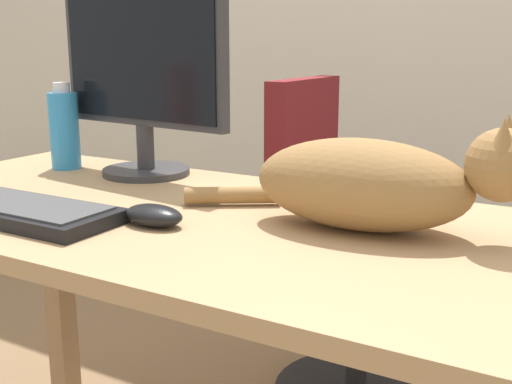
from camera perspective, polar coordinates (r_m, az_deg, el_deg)
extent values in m
cube|color=tan|center=(1.16, -5.68, -2.55)|extent=(1.45, 0.66, 0.03)
cube|color=#977752|center=(1.90, -17.14, -8.65)|extent=(0.06, 0.06, 0.72)
cylinder|color=black|center=(1.92, 9.09, -11.70)|extent=(0.06, 0.06, 0.49)
cylinder|color=maroon|center=(1.82, 9.41, -3.82)|extent=(0.44, 0.44, 0.06)
cube|color=maroon|center=(1.84, 4.26, 3.87)|extent=(0.06, 0.35, 0.40)
cylinder|color=#333338|center=(1.50, -9.76, 1.83)|extent=(0.20, 0.20, 0.01)
cylinder|color=#333338|center=(1.49, -9.85, 4.00)|extent=(0.04, 0.04, 0.10)
cube|color=#333338|center=(1.47, -10.16, 11.70)|extent=(0.48, 0.08, 0.30)
cube|color=black|center=(1.46, -10.58, 11.67)|extent=(0.45, 0.05, 0.27)
cube|color=black|center=(1.22, -21.28, -1.39)|extent=(0.44, 0.15, 0.02)
cube|color=#444447|center=(1.21, -21.33, -0.75)|extent=(0.40, 0.12, 0.00)
ellipsoid|color=olive|center=(1.05, 9.37, 0.69)|extent=(0.37, 0.20, 0.15)
sphere|color=olive|center=(1.00, 21.18, 2.26)|extent=(0.11, 0.11, 0.11)
cone|color=olive|center=(1.03, 21.57, 5.25)|extent=(0.04, 0.04, 0.04)
cone|color=olive|center=(0.97, 21.25, 4.83)|extent=(0.04, 0.04, 0.04)
cylinder|color=olive|center=(1.20, -2.12, -0.28)|extent=(0.17, 0.12, 0.03)
ellipsoid|color=black|center=(1.08, -9.12, -2.06)|extent=(0.11, 0.06, 0.04)
cylinder|color=#2D8CD1|center=(1.61, -16.74, 5.25)|extent=(0.07, 0.07, 0.18)
cylinder|color=silver|center=(1.60, -16.99, 8.92)|extent=(0.04, 0.04, 0.02)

